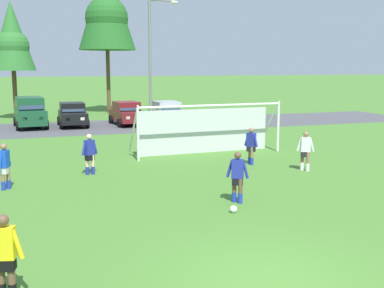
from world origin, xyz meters
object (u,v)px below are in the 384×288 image
at_px(player_striker_near, 90,154).
at_px(parked_car_slot_left, 73,114).
at_px(street_lamp, 153,65).
at_px(player_defender_far, 251,146).
at_px(player_midfield_center, 237,177).
at_px(parked_car_slot_far_left, 30,112).
at_px(parked_car_slot_center_left, 127,113).
at_px(parked_car_slot_center, 167,113).
at_px(soccer_goal, 206,128).
at_px(player_winger_left, 5,167).
at_px(referee, 5,257).
at_px(player_winger_right, 305,151).
at_px(soccer_ball, 234,209).

relative_size(player_striker_near, parked_car_slot_left, 0.39).
relative_size(parked_car_slot_left, street_lamp, 0.50).
xyz_separation_m(player_defender_far, street_lamp, (-1.66, 10.71, 3.53)).
relative_size(player_midfield_center, parked_car_slot_far_left, 0.35).
xyz_separation_m(player_striker_near, parked_car_slot_center_left, (4.74, 15.96, 0.05)).
xyz_separation_m(parked_car_slot_left, street_lamp, (4.49, -5.92, 3.48)).
bearing_deg(parked_car_slot_center, parked_car_slot_center_left, 167.96).
height_order(soccer_goal, player_striker_near, soccer_goal).
height_order(parked_car_slot_center_left, parked_car_slot_center, same).
distance_m(player_defender_far, player_winger_left, 10.15).
distance_m(referee, player_striker_near, 10.49).
xyz_separation_m(player_defender_far, player_winger_left, (-10.09, -1.16, 0.00)).
relative_size(soccer_goal, parked_car_slot_center, 1.76).
bearing_deg(player_midfield_center, parked_car_slot_center, 79.85).
distance_m(player_winger_left, parked_car_slot_center, 19.95).
height_order(player_defender_far, player_winger_right, same).
height_order(player_winger_left, parked_car_slot_center_left, parked_car_slot_center_left).
bearing_deg(player_winger_left, player_striker_near, 25.05).
distance_m(soccer_goal, player_winger_right, 5.71).
distance_m(player_striker_near, player_winger_right, 8.82).
relative_size(soccer_ball, player_defender_far, 0.13).
distance_m(soccer_goal, street_lamp, 8.10).
height_order(player_winger_left, street_lamp, street_lamp).
bearing_deg(parked_car_slot_left, player_winger_left, -102.51).
bearing_deg(parked_car_slot_far_left, parked_car_slot_center_left, -5.81).
distance_m(player_striker_near, street_lamp, 12.22).
distance_m(referee, player_winger_right, 13.84).
bearing_deg(parked_car_slot_far_left, player_striker_near, -82.92).
xyz_separation_m(soccer_ball, player_defender_far, (3.62, 6.28, 0.71)).
bearing_deg(player_winger_right, parked_car_slot_left, 112.62).
relative_size(player_defender_far, player_winger_right, 1.00).
distance_m(player_striker_near, player_winger_left, 3.43).
xyz_separation_m(player_winger_left, street_lamp, (8.43, 11.87, 3.53)).
bearing_deg(parked_car_slot_far_left, player_midfield_center, -75.01).
xyz_separation_m(player_defender_far, parked_car_slot_center_left, (-2.24, 16.26, 0.05)).
bearing_deg(parked_car_slot_far_left, street_lamp, -40.18).
distance_m(soccer_goal, parked_car_slot_left, 14.37).
distance_m(player_defender_far, parked_car_slot_center, 15.65).
xyz_separation_m(player_midfield_center, parked_car_slot_far_left, (-5.97, 22.28, 0.29)).
xyz_separation_m(player_striker_near, parked_car_slot_center, (7.65, 15.34, 0.05)).
xyz_separation_m(player_striker_near, player_winger_right, (8.54, -2.17, 0.00)).
bearing_deg(soccer_ball, player_winger_right, 40.26).
bearing_deg(soccer_ball, referee, -150.12).
height_order(player_winger_right, parked_car_slot_left, parked_car_slot_left).
height_order(player_midfield_center, player_defender_far, same).
relative_size(parked_car_slot_far_left, parked_car_slot_center, 1.11).
relative_size(parked_car_slot_center_left, street_lamp, 0.51).
bearing_deg(player_winger_left, parked_car_slot_left, 77.49).
bearing_deg(referee, player_winger_left, 92.07).
relative_size(player_striker_near, player_defender_far, 1.00).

